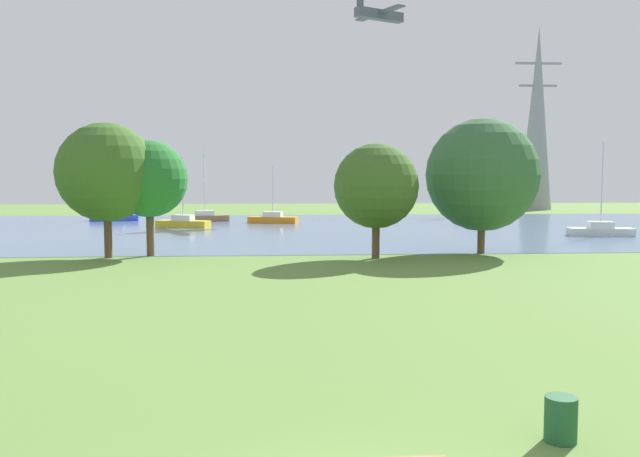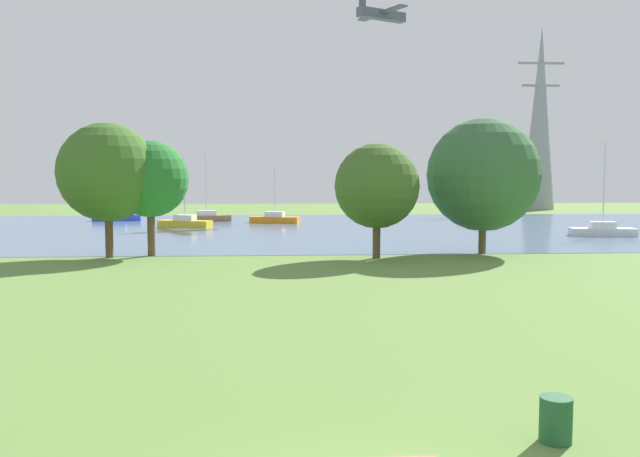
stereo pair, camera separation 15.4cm
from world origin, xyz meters
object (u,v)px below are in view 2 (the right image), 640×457
electricity_pylon (540,119)px  tree_east_far (377,186)px  tree_west_near (150,179)px  tree_west_far (108,172)px  sailboat_orange (275,218)px  tree_mid_shore (483,175)px  sailboat_brown (207,217)px  sailboat_yellow (185,222)px  sailboat_white (603,230)px  sailboat_gray (480,217)px  light_aircraft (381,14)px  litter_bin (556,420)px  sailboat_blue (117,216)px

electricity_pylon → tree_east_far: bearing=-119.8°
tree_west_near → tree_west_far: bearing=-162.4°
sailboat_orange → tree_mid_shore: size_ratio=0.69×
sailboat_brown → tree_mid_shore: bearing=-55.9°
sailboat_yellow → tree_mid_shore: tree_mid_shore is taller
tree_west_far → sailboat_brown: bearing=85.9°
sailboat_orange → sailboat_white: 29.84m
sailboat_gray → sailboat_white: bearing=-76.4°
sailboat_brown → electricity_pylon: 49.56m
light_aircraft → sailboat_brown: bearing=-151.4°
litter_bin → tree_east_far: 25.91m
sailboat_brown → sailboat_gray: sailboat_brown is taller
sailboat_blue → tree_mid_shore: bearing=-46.4°
litter_bin → tree_west_near: bearing=114.0°
light_aircraft → sailboat_white: bearing=-65.8°
sailboat_brown → tree_east_far: bearing=-67.3°
electricity_pylon → light_aircraft: light_aircraft is taller
sailboat_white → litter_bin: bearing=-117.6°
sailboat_gray → electricity_pylon: electricity_pylon is taller
sailboat_orange → light_aircraft: (12.40, 13.15, 23.00)m
litter_bin → sailboat_white: sailboat_white is taller
electricity_pylon → light_aircraft: size_ratio=3.13×
litter_bin → sailboat_white: size_ratio=0.11×
tree_mid_shore → light_aircraft: bearing=90.3°
sailboat_white → tree_east_far: bearing=-147.0°
tree_west_far → electricity_pylon: (45.15, 51.19, 7.64)m
litter_bin → sailboat_orange: sailboat_orange is taller
tree_west_near → sailboat_white: bearing=18.3°
litter_bin → tree_west_near: 30.45m
litter_bin → sailboat_yellow: (-13.45, 49.00, 0.06)m
tree_east_far → electricity_pylon: (30.06, 52.41, 8.41)m
sailboat_yellow → sailboat_brown: bearing=81.8°
tree_west_far → sailboat_white: bearing=18.3°
sailboat_brown → tree_east_far: (12.95, -30.90, 3.59)m
sailboat_gray → electricity_pylon: 29.39m
tree_mid_shore → tree_west_near: bearing=-179.9°
tree_east_far → sailboat_blue: bearing=124.6°
sailboat_white → sailboat_blue: bearing=154.7°
sailboat_yellow → electricity_pylon: size_ratio=0.26×
tree_west_far → electricity_pylon: 68.69m
sailboat_orange → tree_east_far: 29.15m
litter_bin → sailboat_white: (19.99, 38.27, 0.07)m
sailboat_gray → sailboat_yellow: 29.98m
tree_east_far → litter_bin: bearing=-91.3°
light_aircraft → sailboat_gray: bearing=-52.4°
sailboat_yellow → tree_west_far: (-1.06, -22.14, 4.37)m
sailboat_gray → tree_east_far: 33.89m
tree_east_far → tree_west_far: bearing=175.4°
tree_east_far → tree_mid_shore: tree_mid_shore is taller
sailboat_brown → tree_west_near: sailboat_brown is taller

